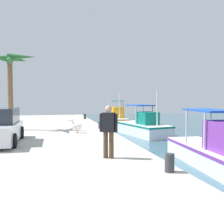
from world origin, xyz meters
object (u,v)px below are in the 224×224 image
pelican (76,126)px  fisherman_standing (108,129)px  mooring_bollard_second (100,125)px  palm_tree (12,67)px  fishing_boat_third (216,152)px  fishing_boat_nearest (117,119)px  mooring_bollard_nearest (85,116)px  mooring_bollard_third (170,163)px  fishing_boat_second (143,127)px

pelican → fisherman_standing: bearing=4.0°
mooring_bollard_second → palm_tree: size_ratio=0.10×
fishing_boat_third → mooring_bollard_second: (-7.58, -3.31, 0.39)m
fishing_boat_nearest → mooring_bollard_nearest: bearing=-83.2°
mooring_bollard_third → fishing_boat_third: bearing=128.1°
mooring_bollard_third → mooring_bollard_second: bearing=180.0°
pelican → mooring_bollard_third: size_ratio=1.89×
mooring_bollard_nearest → mooring_bollard_third: mooring_bollard_third is taller
mooring_bollard_nearest → fishing_boat_second: bearing=31.0°
fisherman_standing → palm_tree: 10.32m
fishing_boat_second → palm_tree: bearing=-84.2°
fishing_boat_nearest → fishing_boat_second: 6.44m
fishing_boat_third → pelican: fishing_boat_third is taller
fishing_boat_nearest → mooring_bollard_third: size_ratio=10.12×
fishing_boat_nearest → fishing_boat_second: size_ratio=0.95×
fishing_boat_third → fisherman_standing: 4.76m
fishing_boat_second → mooring_bollard_third: fishing_boat_second is taller
mooring_bollard_third → mooring_bollard_nearest: bearing=180.0°
fishing_boat_third → mooring_bollard_nearest: size_ratio=12.44×
pelican → mooring_bollard_third: (8.45, 1.72, -0.14)m
mooring_bollard_second → mooring_bollard_third: size_ratio=0.90×
palm_tree → mooring_bollard_second: bearing=82.5°
pelican → fishing_boat_nearest: bearing=152.9°
fishing_boat_third → fishing_boat_nearest: bearing=-179.9°
fisherman_standing → mooring_bollard_third: (1.98, 1.28, -0.73)m
mooring_bollard_second → fishing_boat_second: bearing=114.6°
fishing_boat_third → mooring_bollard_second: size_ratio=13.36×
fishing_boat_third → mooring_bollard_third: bearing=-51.9°
palm_tree → pelican: bearing=57.2°
pelican → fisherman_standing: fisherman_standing is taller
fishing_boat_nearest → palm_tree: size_ratio=1.08×
fishing_boat_third → palm_tree: palm_tree is taller
palm_tree → fisherman_standing: bearing=25.5°
fishing_boat_second → pelican: 6.36m
fisherman_standing → mooring_bollard_second: fisherman_standing is taller
fishing_boat_nearest → palm_tree: (7.37, -8.81, 4.11)m
fishing_boat_second → mooring_bollard_third: size_ratio=10.65×
mooring_bollard_second → fisherman_standing: bearing=-8.8°
mooring_bollard_nearest → pelican: bearing=-10.4°
fishing_boat_nearest → fishing_boat_second: fishing_boat_second is taller
fisherman_standing → mooring_bollard_second: bearing=171.2°
palm_tree → fishing_boat_second: bearing=95.8°
mooring_bollard_nearest → palm_tree: size_ratio=0.10×
fisherman_standing → palm_tree: size_ratio=0.37×
mooring_bollard_third → palm_tree: bearing=-153.1°
fishing_boat_nearest → mooring_bollard_nearest: fishing_boat_nearest is taller
mooring_bollard_second → palm_tree: palm_tree is taller
fishing_boat_second → mooring_bollard_second: bearing=-65.4°
fishing_boat_third → mooring_bollard_second: bearing=-156.4°
fishing_boat_nearest → fishing_boat_third: bearing=0.1°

